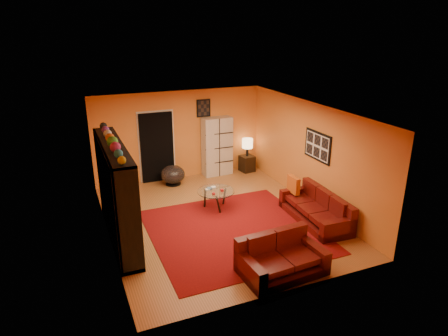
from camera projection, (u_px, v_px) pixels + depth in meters
name	position (u px, v px, depth m)	size (l,w,h in m)	color
floor	(218.00, 219.00, 9.50)	(6.00, 6.00, 0.00)	#955D2E
ceiling	(217.00, 111.00, 8.62)	(6.00, 6.00, 0.00)	white
wall_back	(180.00, 135.00, 11.67)	(6.00, 6.00, 0.00)	orange
wall_front	(286.00, 225.00, 6.46)	(6.00, 6.00, 0.00)	orange
wall_left	(104.00, 183.00, 8.16)	(6.00, 6.00, 0.00)	orange
wall_right	(310.00, 154.00, 9.96)	(6.00, 6.00, 0.00)	orange
rug	(234.00, 231.00, 8.93)	(3.60, 3.60, 0.01)	#600B0D
doorway	(157.00, 147.00, 11.47)	(0.95, 0.10, 2.04)	black
wall_art_right	(318.00, 146.00, 9.59)	(0.03, 1.00, 0.70)	black
wall_art_back	(204.00, 108.00, 11.66)	(0.42, 0.03, 0.52)	black
entertainment_unit	(116.00, 193.00, 8.32)	(0.45, 3.00, 2.10)	black
tv	(120.00, 196.00, 8.28)	(0.13, 0.99, 0.57)	black
sofa	(318.00, 209.00, 9.32)	(0.93, 2.06, 0.85)	#480A09
loveseat	(280.00, 257.00, 7.41)	(1.60, 1.02, 0.85)	#480A09
throw_pillow	(293.00, 185.00, 9.85)	(0.12, 0.42, 0.42)	#CA5816
coffee_table	(216.00, 193.00, 9.90)	(0.93, 0.93, 0.47)	silver
storage_cabinet	(217.00, 146.00, 12.03)	(0.89, 0.39, 1.78)	silver
bowl_chair	(173.00, 175.00, 11.43)	(0.69, 0.69, 0.56)	black
side_table	(247.00, 163.00, 12.50)	(0.40, 0.40, 0.50)	black
table_lamp	(247.00, 144.00, 12.28)	(0.33, 0.33, 0.55)	black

